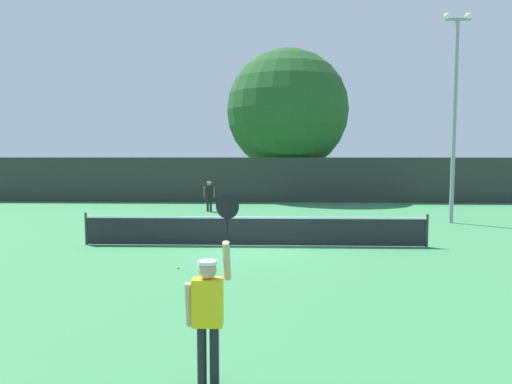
{
  "coord_description": "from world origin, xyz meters",
  "views": [
    {
      "loc": [
        0.57,
        -15.2,
        2.98
      ],
      "look_at": [
        -0.07,
        3.52,
        1.49
      ],
      "focal_mm": 32.87,
      "sensor_mm": 36.0,
      "label": 1
    }
  ],
  "objects_px": {
    "player_receiving": "(209,194)",
    "player_serving": "(209,304)",
    "tennis_ball": "(178,268)",
    "large_tree": "(287,111)",
    "light_pole": "(455,106)",
    "parked_car_near": "(397,183)"
  },
  "relations": [
    {
      "from": "player_receiving",
      "to": "light_pole",
      "type": "xyz_separation_m",
      "value": [
        11.17,
        -3.68,
        4.12
      ]
    },
    {
      "from": "player_receiving",
      "to": "large_tree",
      "type": "height_order",
      "value": "large_tree"
    },
    {
      "from": "player_serving",
      "to": "large_tree",
      "type": "distance_m",
      "value": 27.11
    },
    {
      "from": "player_receiving",
      "to": "large_tree",
      "type": "distance_m",
      "value": 10.4
    },
    {
      "from": "tennis_ball",
      "to": "light_pole",
      "type": "relative_size",
      "value": 0.01
    },
    {
      "from": "player_receiving",
      "to": "light_pole",
      "type": "height_order",
      "value": "light_pole"
    },
    {
      "from": "tennis_ball",
      "to": "player_serving",
      "type": "bearing_deg",
      "value": -75.07
    },
    {
      "from": "player_receiving",
      "to": "large_tree",
      "type": "relative_size",
      "value": 0.16
    },
    {
      "from": "player_serving",
      "to": "light_pole",
      "type": "bearing_deg",
      "value": 59.85
    },
    {
      "from": "large_tree",
      "to": "parked_car_near",
      "type": "relative_size",
      "value": 2.33
    },
    {
      "from": "player_serving",
      "to": "tennis_ball",
      "type": "xyz_separation_m",
      "value": [
        -1.66,
        6.23,
        -1.07
      ]
    },
    {
      "from": "player_receiving",
      "to": "tennis_ball",
      "type": "xyz_separation_m",
      "value": [
        0.84,
        -12.37,
        -0.92
      ]
    },
    {
      "from": "player_receiving",
      "to": "tennis_ball",
      "type": "bearing_deg",
      "value": 93.89
    },
    {
      "from": "player_serving",
      "to": "light_pole",
      "type": "height_order",
      "value": "light_pole"
    },
    {
      "from": "tennis_ball",
      "to": "large_tree",
      "type": "xyz_separation_m",
      "value": [
        3.5,
        20.37,
        5.95
      ]
    },
    {
      "from": "tennis_ball",
      "to": "large_tree",
      "type": "bearing_deg",
      "value": 80.25
    },
    {
      "from": "light_pole",
      "to": "parked_car_near",
      "type": "distance_m",
      "value": 16.49
    },
    {
      "from": "large_tree",
      "to": "parked_car_near",
      "type": "height_order",
      "value": "large_tree"
    },
    {
      "from": "player_receiving",
      "to": "player_serving",
      "type": "bearing_deg",
      "value": 97.66
    },
    {
      "from": "player_serving",
      "to": "light_pole",
      "type": "distance_m",
      "value": 17.71
    },
    {
      "from": "player_serving",
      "to": "parked_car_near",
      "type": "relative_size",
      "value": 0.58
    },
    {
      "from": "player_serving",
      "to": "tennis_ball",
      "type": "bearing_deg",
      "value": 104.93
    }
  ]
}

